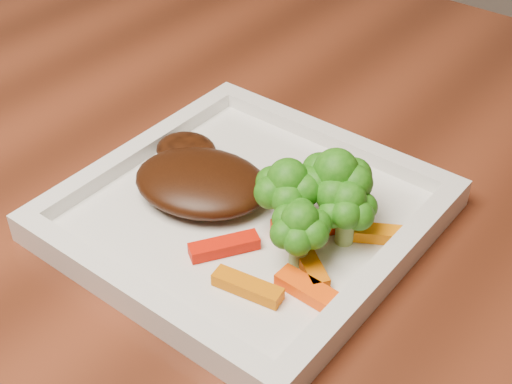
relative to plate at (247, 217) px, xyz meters
The scene contains 13 objects.
plate is the anchor object (origin of this frame).
steak 0.05m from the plate, 169.22° to the right, with size 0.12×0.09×0.03m, color #351507.
broccoli_0 0.08m from the plate, 25.66° to the left, with size 0.07×0.07×0.07m, color #2D6911, non-canonical shape.
broccoli_1 0.09m from the plate, 12.68° to the left, with size 0.05×0.05×0.06m, color #126210, non-canonical shape.
broccoli_2 0.08m from the plate, 18.24° to the right, with size 0.05×0.05×0.06m, color #2B7313, non-canonical shape.
broccoli_3 0.05m from the plate, ahead, with size 0.06×0.06×0.06m, color #147917, non-canonical shape.
carrot_0 0.09m from the plate, 50.71° to the right, with size 0.05×0.01×0.01m, color #CB6303.
carrot_1 0.11m from the plate, 24.89° to the right, with size 0.06×0.02×0.01m, color #FF4804.
carrot_2 0.05m from the plate, 70.61° to the right, with size 0.05×0.01×0.01m, color red.
carrot_3 0.11m from the plate, 20.04° to the left, with size 0.05×0.01×0.01m, color orange.
carrot_4 0.06m from the plate, 74.27° to the left, with size 0.05×0.01×0.01m, color #FA1A04.
carrot_5 0.08m from the plate, 16.67° to the right, with size 0.05×0.01×0.01m, color #D85D03.
carrot_6 0.06m from the plate, 12.74° to the left, with size 0.06×0.02×0.01m, color #FF2C04.
Camera 1 is at (-0.14, -0.36, 1.14)m, focal length 50.00 mm.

